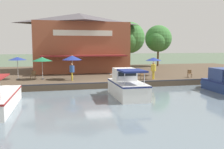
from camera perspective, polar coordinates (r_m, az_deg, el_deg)
name	(u,v)px	position (r m, az deg, el deg)	size (l,w,h in m)	color
ground_plane	(99,90)	(23.56, -3.07, -3.51)	(220.00, 220.00, 0.00)	#4C5B47
quay_deck	(84,74)	(34.29, -6.43, 0.12)	(22.00, 56.00, 0.60)	#4C3D2D
quay_edge_fender	(98,83)	(23.55, -3.12, -1.91)	(0.20, 50.40, 0.10)	#2D2D33
waterfront_restaurant	(80,42)	(36.37, -7.41, 7.45)	(11.02, 13.03, 8.13)	brown
patio_umbrella_far_corner	(17,59)	(28.11, -20.82, 3.42)	(1.86, 1.86, 2.40)	#B7B7B7
patio_umbrella_by_entrance	(42,59)	(27.26, -15.69, 3.39)	(2.10, 2.10, 2.38)	#B7B7B7
patio_umbrella_back_row	(154,59)	(30.34, 9.47, 3.50)	(1.92, 1.92, 2.18)	#B7B7B7
patio_umbrella_near_quay_edge	(72,58)	(26.61, -9.10, 3.81)	(2.05, 2.05, 2.56)	#B7B7B7
cafe_chair_under_first_umbrella	(190,73)	(29.23, 17.32, 0.29)	(0.57, 0.57, 0.85)	brown
cafe_chair_beside_entrance	(143,75)	(26.53, 7.06, -0.07)	(0.58, 0.58, 0.85)	brown
cafe_chair_back_row_seat	(33,75)	(27.89, -17.55, -0.01)	(0.56, 0.56, 0.85)	brown
cafe_chair_facing_river	(129,72)	(28.96, 3.93, 0.52)	(0.46, 0.46, 0.85)	brown
person_mid_patio	(153,68)	(26.62, 9.45, 1.39)	(0.52, 0.52, 1.82)	gold
person_at_quay_edge	(72,70)	(25.70, -9.14, 1.09)	(0.49, 0.49, 1.75)	gold
motorboat_outer_channel	(125,86)	(20.31, 3.09, -2.55)	(5.82, 2.21, 2.26)	white
tree_upstream_bank	(158,39)	(44.35, 10.45, 7.92)	(4.87, 4.63, 7.11)	brown
tree_behind_restaurant	(129,38)	(40.19, 3.80, 8.22)	(5.26, 5.01, 7.34)	brown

